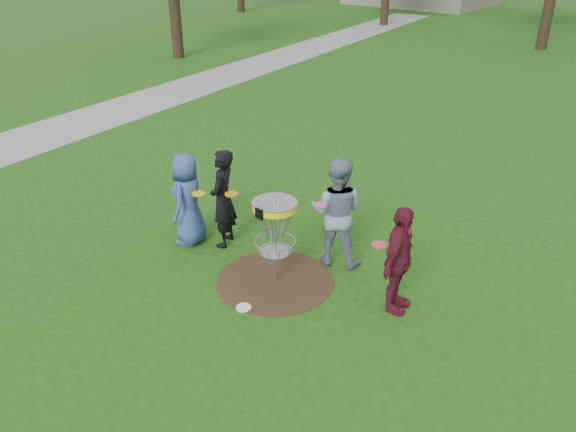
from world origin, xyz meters
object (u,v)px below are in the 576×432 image
Objects in this scene: disc_golf_basket at (275,222)px; player_maroon at (399,260)px; player_black at (223,199)px; player_grey at (337,212)px; player_blue at (188,199)px.

player_maroon is at bearing 17.82° from disc_golf_basket.
player_black is 1.92m from player_grey.
player_maroon is 1.15× the size of disc_golf_basket.
player_black is at bearing 0.93° from player_grey.
player_grey is at bearing 86.49° from player_black.
player_blue is at bearing 88.72° from player_maroon.
disc_golf_basket is at bearing 51.22° from player_black.
player_grey reaches higher than player_blue.
player_black is at bearing 84.47° from player_maroon.
player_black is 1.46m from disc_golf_basket.
disc_golf_basket is at bearing 67.12° from player_blue.
player_black is 1.06× the size of player_maroon.
player_blue reaches higher than disc_golf_basket.
player_black is 1.22× the size of disc_golf_basket.
player_maroon is 1.84m from disc_golf_basket.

